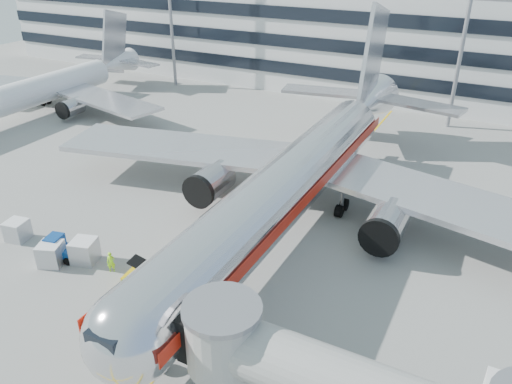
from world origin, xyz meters
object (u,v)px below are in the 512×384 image
at_px(baggage_tug, 60,249).
at_px(cargo_container_right, 85,251).
at_px(cargo_container_front, 51,254).
at_px(cargo_container_left, 17,230).
at_px(ramp_worker, 111,262).
at_px(main_jet, 300,173).
at_px(belt_loader, 154,282).

xyz_separation_m(baggage_tug, cargo_container_right, (1.98, 0.54, 0.11)).
bearing_deg(baggage_tug, cargo_container_front, -88.77).
relative_size(cargo_container_left, ramp_worker, 1.14).
bearing_deg(main_jet, baggage_tug, -133.57).
distance_m(main_jet, cargo_container_left, 23.70).
relative_size(baggage_tug, cargo_container_left, 1.50).
height_order(belt_loader, cargo_container_front, belt_loader).
bearing_deg(cargo_container_right, ramp_worker, -1.29).
bearing_deg(cargo_container_front, cargo_container_right, 36.07).
xyz_separation_m(main_jet, baggage_tug, (-13.65, -14.36, -3.41)).
height_order(belt_loader, cargo_container_left, belt_loader).
xyz_separation_m(belt_loader, baggage_tug, (-8.77, -0.23, 0.19)).
height_order(cargo_container_left, cargo_container_right, cargo_container_right).
xyz_separation_m(cargo_container_right, ramp_worker, (2.65, -0.06, -0.12)).
xyz_separation_m(belt_loader, cargo_container_right, (-6.79, 0.32, 0.30)).
height_order(main_jet, belt_loader, main_jet).
bearing_deg(ramp_worker, cargo_container_left, 144.48).
xyz_separation_m(main_jet, cargo_container_left, (-18.79, -14.06, -3.38)).
xyz_separation_m(main_jet, belt_loader, (-4.89, -14.13, -3.60)).
distance_m(baggage_tug, cargo_container_front, 0.89).
xyz_separation_m(baggage_tug, cargo_container_front, (0.02, -0.89, 0.07)).
xyz_separation_m(cargo_container_front, ramp_worker, (4.61, 1.37, -0.09)).
bearing_deg(cargo_container_right, baggage_tug, -164.65).
xyz_separation_m(main_jet, ramp_worker, (-9.02, -13.87, -3.42)).
relative_size(cargo_container_right, cargo_container_front, 1.00).
xyz_separation_m(cargo_container_right, cargo_container_front, (-1.96, -1.43, -0.03)).
distance_m(belt_loader, ramp_worker, 4.15).
xyz_separation_m(belt_loader, cargo_container_left, (-13.90, 0.07, 0.22)).
distance_m(cargo_container_left, cargo_container_front, 5.28).
relative_size(belt_loader, ramp_worker, 2.93).
height_order(baggage_tug, cargo_container_left, baggage_tug).
xyz_separation_m(belt_loader, ramp_worker, (-4.14, 0.26, 0.18)).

